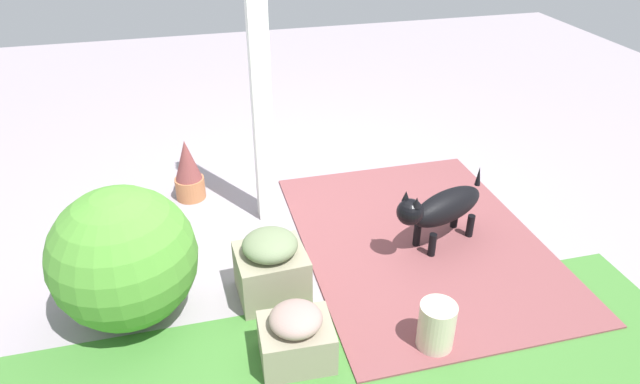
# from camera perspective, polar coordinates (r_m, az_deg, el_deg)

# --- Properties ---
(ground_plane) EXTENTS (12.00, 12.00, 0.00)m
(ground_plane) POSITION_cam_1_polar(r_m,az_deg,el_deg) (4.67, -0.82, -2.77)
(ground_plane) COLOR #988E96
(brick_path) EXTENTS (1.80, 2.40, 0.02)m
(brick_path) POSITION_cam_1_polar(r_m,az_deg,el_deg) (4.47, 10.18, -4.92)
(brick_path) COLOR brown
(brick_path) RESTS_ON ground
(porch_pillar) EXTENTS (0.14, 0.14, 2.47)m
(porch_pillar) POSITION_cam_1_polar(r_m,az_deg,el_deg) (4.21, -6.14, 11.92)
(porch_pillar) COLOR white
(porch_pillar) RESTS_ON ground
(stone_planter_mid) EXTENTS (0.48, 0.44, 0.50)m
(stone_planter_mid) POSITION_cam_1_polar(r_m,az_deg,el_deg) (3.79, -4.97, -7.58)
(stone_planter_mid) COLOR gray
(stone_planter_mid) RESTS_ON ground
(stone_planter_far) EXTENTS (0.44, 0.37, 0.39)m
(stone_planter_far) POSITION_cam_1_polar(r_m,az_deg,el_deg) (3.38, -2.43, -14.47)
(stone_planter_far) COLOR gray
(stone_planter_far) RESTS_ON ground
(round_shrub) EXTENTS (0.91, 0.91, 0.91)m
(round_shrub) POSITION_cam_1_polar(r_m,az_deg,el_deg) (3.70, -19.29, -6.32)
(round_shrub) COLOR #529734
(round_shrub) RESTS_ON ground
(terracotta_pot_spiky) EXTENTS (0.26, 0.26, 0.55)m
(terracotta_pot_spiky) POSITION_cam_1_polar(r_m,az_deg,el_deg) (4.97, -13.24, 2.06)
(terracotta_pot_spiky) COLOR #BB7147
(terracotta_pot_spiky) RESTS_ON ground
(dog) EXTENTS (0.82, 0.48, 0.58)m
(dog) POSITION_cam_1_polar(r_m,az_deg,el_deg) (4.29, 12.25, -1.61)
(dog) COLOR black
(dog) RESTS_ON ground
(ceramic_urn) EXTENTS (0.22, 0.22, 0.32)m
(ceramic_urn) POSITION_cam_1_polar(r_m,az_deg,el_deg) (3.53, 11.72, -13.22)
(ceramic_urn) COLOR beige
(ceramic_urn) RESTS_ON ground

